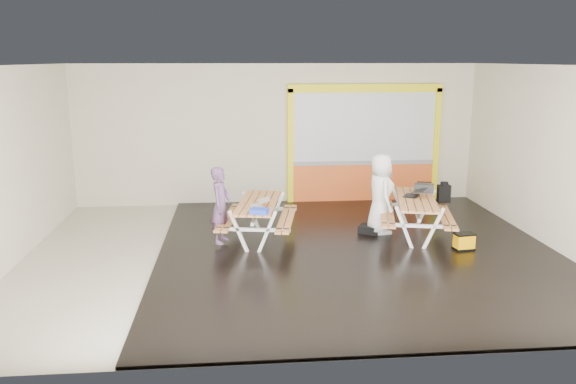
{
  "coord_description": "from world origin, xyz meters",
  "views": [
    {
      "loc": [
        -1.02,
        -10.33,
        3.61
      ],
      "look_at": [
        0.0,
        0.9,
        1.0
      ],
      "focal_mm": 36.0,
      "sensor_mm": 36.0,
      "label": 1
    }
  ],
  "objects": [
    {
      "name": "picnic_table_right",
      "position": [
        2.62,
        0.78,
        0.64
      ],
      "size": [
        1.87,
        2.38,
        0.85
      ],
      "color": "tan",
      "rests_on": "deck"
    },
    {
      "name": "dark_case",
      "position": [
        1.73,
        1.04,
        0.13
      ],
      "size": [
        0.52,
        0.48,
        0.16
      ],
      "primitive_type": "cube",
      "rotation": [
        0.0,
        0.0,
        -0.53
      ],
      "color": "black",
      "rests_on": "deck"
    },
    {
      "name": "picnic_table_left",
      "position": [
        -0.6,
        0.84,
        0.63
      ],
      "size": [
        1.74,
        2.28,
        0.83
      ],
      "color": "tan",
      "rests_on": "deck"
    },
    {
      "name": "person_right",
      "position": [
        1.94,
        1.08,
        0.88
      ],
      "size": [
        0.6,
        0.87,
        1.68
      ],
      "primitive_type": "imported",
      "rotation": [
        0.0,
        0.0,
        1.66
      ],
      "color": "white",
      "rests_on": "deck"
    },
    {
      "name": "deck",
      "position": [
        1.25,
        0.0,
        0.03
      ],
      "size": [
        7.5,
        7.98,
        0.05
      ],
      "primitive_type": "cube",
      "color": "black",
      "rests_on": "room"
    },
    {
      "name": "room",
      "position": [
        0.0,
        0.0,
        1.75
      ],
      "size": [
        10.02,
        8.02,
        3.52
      ],
      "color": "beige",
      "rests_on": "ground"
    },
    {
      "name": "toolbox",
      "position": [
        2.93,
        1.29,
        0.93
      ],
      "size": [
        0.45,
        0.32,
        0.24
      ],
      "color": "black",
      "rests_on": "picnic_table_right"
    },
    {
      "name": "blue_pouch",
      "position": [
        -0.62,
        -0.06,
        0.87
      ],
      "size": [
        0.37,
        0.31,
        0.09
      ],
      "primitive_type": "cube",
      "rotation": [
        0.0,
        0.0,
        -0.31
      ],
      "color": "blue",
      "rests_on": "picnic_table_left"
    },
    {
      "name": "laptop_right",
      "position": [
        2.61,
        0.94,
        0.9
      ],
      "size": [
        0.55,
        0.53,
        0.18
      ],
      "color": "black",
      "rests_on": "picnic_table_right"
    },
    {
      "name": "laptop_left",
      "position": [
        -0.6,
        0.47,
        0.88
      ],
      "size": [
        0.39,
        0.35,
        0.16
      ],
      "color": "silver",
      "rests_on": "picnic_table_left"
    },
    {
      "name": "fluke_bag",
      "position": [
        3.28,
        -0.17,
        0.21
      ],
      "size": [
        0.41,
        0.3,
        0.32
      ],
      "color": "black",
      "rests_on": "deck"
    },
    {
      "name": "kiosk",
      "position": [
        2.2,
        3.93,
        1.44
      ],
      "size": [
        3.88,
        0.16,
        3.0
      ],
      "color": "orange",
      "rests_on": "room"
    },
    {
      "name": "person_left",
      "position": [
        -1.34,
        0.5,
        0.86
      ],
      "size": [
        0.51,
        0.63,
        1.49
      ],
      "primitive_type": "imported",
      "rotation": [
        0.0,
        0.0,
        1.25
      ],
      "color": "#624267",
      "rests_on": "deck"
    },
    {
      "name": "backpack",
      "position": [
        3.46,
        1.53,
        0.78
      ],
      "size": [
        0.27,
        0.17,
        0.45
      ],
      "color": "black",
      "rests_on": "picnic_table_right"
    }
  ]
}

